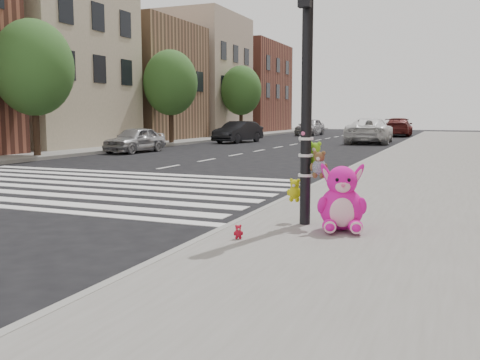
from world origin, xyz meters
The scene contains 20 objects.
ground centered at (0.00, 0.00, 0.00)m, with size 120.00×120.00×0.00m, color black.
sidewalk_near centered at (5.00, 10.00, 0.07)m, with size 7.00×80.00×0.14m, color slate.
sidewalk_far centered at (-13.50, 20.00, 0.07)m, with size 6.00×80.00×0.14m, color slate.
curb_edge centered at (1.55, 10.00, 0.07)m, with size 0.12×80.00×0.15m, color gray.
crosswalk centered at (-4.50, 5.20, 0.01)m, with size 11.00×6.00×0.01m, color silver, non-canonical shape.
bld_far_b centered at (-15.50, 17.00, 5.50)m, with size 6.00×8.00×11.00m, color beige.
bld_far_c centered at (-15.50, 26.00, 4.00)m, with size 6.00×8.00×8.00m, color #916C4D.
bld_far_d centered at (-15.50, 35.00, 5.00)m, with size 6.00×8.00×10.00m, color #BBA78F.
bld_far_e centered at (-15.50, 46.00, 4.50)m, with size 6.00×10.00×9.00m, color brown.
signal_pole centered at (2.62, 1.82, 1.79)m, with size 0.68×0.50×4.00m.
tree_far_a centered at (-11.20, 11.00, 3.65)m, with size 3.20×3.20×5.44m.
tree_far_b centered at (-11.20, 22.00, 3.65)m, with size 3.20×3.20×5.44m.
tree_far_c centered at (-11.20, 33.00, 3.65)m, with size 3.20×3.20×5.44m.
pink_bunny centered at (3.21, 1.55, 0.54)m, with size 0.77×0.85×0.99m.
red_teddy centered at (2.04, 0.50, 0.24)m, with size 0.13×0.09×0.19m, color red, non-canonical shape.
car_silver_far centered at (-9.53, 15.60, 0.61)m, with size 1.44×3.58×1.22m, color #B0B1B5.
car_dark_far centered at (-8.44, 25.75, 0.68)m, with size 1.45×4.15×1.37m, color black.
car_white_near centered at (-0.53, 28.32, 0.79)m, with size 2.61×5.65×1.57m, color white.
car_maroon_near centered at (0.00, 40.16, 0.75)m, with size 2.11×5.20×1.51m, color #581A19.
car_silver_deep centered at (-7.26, 39.11, 0.74)m, with size 1.75×4.35×1.48m, color #ABAAAF.
Camera 1 is at (4.73, -5.98, 1.80)m, focal length 40.00 mm.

